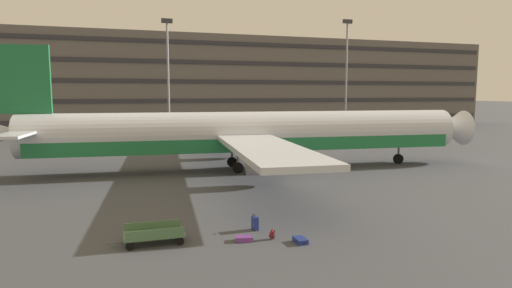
% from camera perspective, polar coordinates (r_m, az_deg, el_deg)
% --- Properties ---
extents(ground_plane, '(600.00, 600.00, 0.00)m').
position_cam_1_polar(ground_plane, '(37.23, -3.52, -3.46)').
color(ground_plane, '#424449').
extents(terminal_structure, '(138.33, 16.63, 17.61)m').
position_cam_1_polar(terminal_structure, '(88.01, -11.85, 8.03)').
color(terminal_structure, '#605B56').
rests_on(terminal_structure, ground_plane).
extents(airliner, '(42.93, 34.95, 10.26)m').
position_cam_1_polar(airliner, '(37.02, -1.22, 1.33)').
color(airliner, silver).
rests_on(airliner, ground_plane).
extents(light_mast_left, '(1.80, 0.50, 18.73)m').
position_cam_1_polar(light_mast_left, '(73.59, -11.60, 10.04)').
color(light_mast_left, gray).
rests_on(light_mast_left, ground_plane).
extents(light_mast_center_left, '(1.80, 0.50, 20.25)m').
position_cam_1_polar(light_mast_center_left, '(83.87, 11.91, 10.14)').
color(light_mast_center_left, gray).
rests_on(light_mast_center_left, ground_plane).
extents(suitcase_upright, '(0.49, 0.80, 0.22)m').
position_cam_1_polar(suitcase_upright, '(19.56, 5.90, -12.60)').
color(suitcase_upright, navy).
rests_on(suitcase_upright, ground_plane).
extents(suitcase_small, '(0.84, 0.63, 0.21)m').
position_cam_1_polar(suitcase_small, '(19.70, -1.60, -12.43)').
color(suitcase_small, '#72388C').
rests_on(suitcase_small, ground_plane).
extents(suitcase_laid_flat, '(0.26, 0.46, 0.78)m').
position_cam_1_polar(suitcase_laid_flat, '(21.09, -0.14, -10.41)').
color(suitcase_laid_flat, navy).
rests_on(suitcase_laid_flat, ground_plane).
extents(backpack_scuffed, '(0.35, 0.37, 0.50)m').
position_cam_1_polar(backpack_scuffed, '(19.88, 2.12, -11.91)').
color(backpack_scuffed, maroon).
rests_on(backpack_scuffed, ground_plane).
extents(baggage_cart, '(3.30, 1.31, 0.82)m').
position_cam_1_polar(baggage_cart, '(19.79, -13.36, -11.55)').
color(baggage_cart, '#4C724C').
rests_on(baggage_cart, ground_plane).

